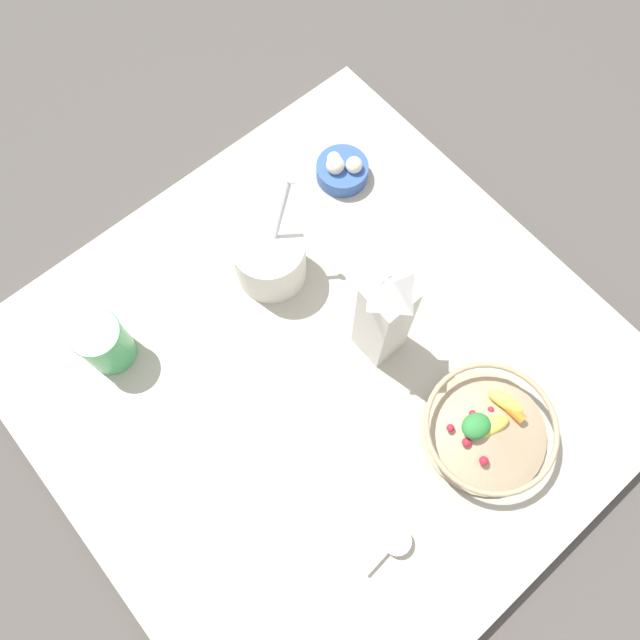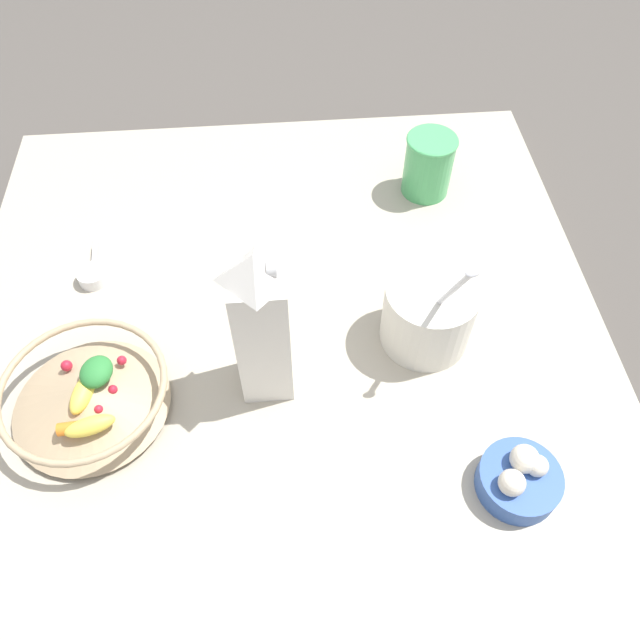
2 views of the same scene
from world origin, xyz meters
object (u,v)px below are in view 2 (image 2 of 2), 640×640
object	(u,v)px
fruit_bowl	(87,395)
drinking_cup	(428,164)
milk_carton	(262,326)
garlic_bowl	(519,478)
yogurt_tub	(429,312)

from	to	relation	value
fruit_bowl	drinking_cup	distance (m)	0.69
fruit_bowl	milk_carton	xyz separation A→B (m)	(0.03, -0.25, 0.10)
fruit_bowl	milk_carton	world-z (taller)	milk_carton
milk_carton	drinking_cup	xyz separation A→B (m)	(0.39, -0.30, -0.08)
milk_carton	garlic_bowl	world-z (taller)	milk_carton
drinking_cup	garlic_bowl	size ratio (longest dim) A/B	1.07
milk_carton	yogurt_tub	xyz separation A→B (m)	(0.06, -0.24, -0.07)
fruit_bowl	yogurt_tub	size ratio (longest dim) A/B	0.98
fruit_bowl	milk_carton	size ratio (longest dim) A/B	0.85
drinking_cup	garlic_bowl	xyz separation A→B (m)	(-0.58, -0.01, -0.04)
drinking_cup	milk_carton	bearing A→B (deg)	142.08
garlic_bowl	fruit_bowl	bearing A→B (deg)	74.03
fruit_bowl	drinking_cup	bearing A→B (deg)	-53.07
milk_carton	yogurt_tub	size ratio (longest dim) A/B	1.16
drinking_cup	fruit_bowl	bearing A→B (deg)	126.93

